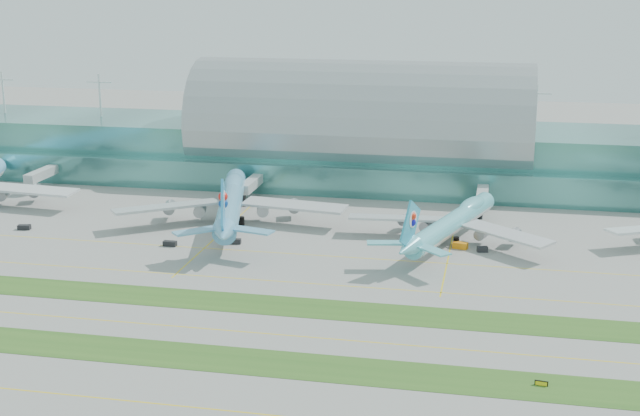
% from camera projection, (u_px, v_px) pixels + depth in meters
% --- Properties ---
extents(ground, '(700.00, 700.00, 0.00)m').
position_uv_depth(ground, '(271.00, 309.00, 199.61)').
color(ground, gray).
rests_on(ground, ground).
extents(terminal, '(340.00, 69.10, 36.00)m').
position_uv_depth(terminal, '(361.00, 142.00, 317.85)').
color(terminal, '#3D7A75').
rests_on(terminal, ground).
extents(grass_strip_near, '(420.00, 12.00, 0.08)m').
position_uv_depth(grass_strip_near, '(234.00, 360.00, 173.10)').
color(grass_strip_near, '#2D591E').
rests_on(grass_strip_near, ground).
extents(grass_strip_far, '(420.00, 12.00, 0.08)m').
position_uv_depth(grass_strip_far, '(273.00, 305.00, 201.49)').
color(grass_strip_far, '#2D591E').
rests_on(grass_strip_far, ground).
extents(taxiline_a, '(420.00, 0.35, 0.01)m').
position_uv_depth(taxiline_a, '(201.00, 408.00, 154.17)').
color(taxiline_a, yellow).
rests_on(taxiline_a, ground).
extents(taxiline_b, '(420.00, 0.35, 0.01)m').
position_uv_depth(taxiline_b, '(254.00, 333.00, 186.36)').
color(taxiline_b, yellow).
rests_on(taxiline_b, ground).
extents(taxiline_c, '(420.00, 0.35, 0.01)m').
position_uv_depth(taxiline_c, '(290.00, 282.00, 216.65)').
color(taxiline_c, yellow).
rests_on(taxiline_c, ground).
extents(taxiline_d, '(420.00, 0.35, 0.01)m').
position_uv_depth(taxiline_d, '(309.00, 255.00, 237.47)').
color(taxiline_d, yellow).
rests_on(taxiline_d, ground).
extents(airliner_b, '(67.80, 78.26, 21.83)m').
position_uv_depth(airliner_b, '(231.00, 201.00, 265.60)').
color(airliner_b, '#5BA3CA').
rests_on(airliner_b, ground).
extents(airliner_c, '(57.32, 66.50, 18.77)m').
position_uv_depth(airliner_c, '(453.00, 222.00, 247.66)').
color(airliner_c, '#5DC0CC').
rests_on(airliner_c, ground).
extents(gse_b, '(3.89, 2.58, 1.39)m').
position_uv_depth(gse_b, '(24.00, 227.00, 260.48)').
color(gse_b, black).
rests_on(gse_b, ground).
extents(gse_c, '(3.69, 1.75, 1.42)m').
position_uv_depth(gse_c, '(170.00, 244.00, 244.83)').
color(gse_c, black).
rests_on(gse_c, ground).
extents(gse_d, '(3.45, 1.97, 1.39)m').
position_uv_depth(gse_d, '(235.00, 241.00, 246.92)').
color(gse_d, black).
rests_on(gse_d, ground).
extents(gse_e, '(4.37, 3.00, 1.76)m').
position_uv_depth(gse_e, '(460.00, 245.00, 242.57)').
color(gse_e, orange).
rests_on(gse_e, ground).
extents(gse_f, '(3.13, 2.12, 1.49)m').
position_uv_depth(gse_f, '(482.00, 249.00, 239.66)').
color(gse_f, black).
rests_on(gse_f, ground).
extents(taxiway_sign_east, '(2.45, 0.62, 1.03)m').
position_uv_depth(taxiway_sign_east, '(541.00, 383.00, 162.26)').
color(taxiway_sign_east, black).
rests_on(taxiway_sign_east, ground).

